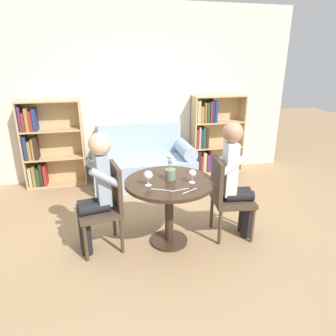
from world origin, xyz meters
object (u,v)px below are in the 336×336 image
object	(u,v)px
bookshelf_right	(210,136)
person_left	(96,189)
bookshelf_left	(46,146)
person_right	(236,177)
wine_glass_left	(148,176)
wine_glass_right	(192,174)
flower_vase	(170,173)
chair_left	(106,204)
couch	(143,164)
chair_right	(227,195)

from	to	relation	value
bookshelf_right	person_left	bearing A→B (deg)	-135.06
bookshelf_left	person_right	distance (m)	2.97
wine_glass_left	wine_glass_right	xyz separation A→B (m)	(0.44, -0.03, -0.01)
person_left	flower_vase	size ratio (longest dim) A/B	4.82
chair_left	person_right	world-z (taller)	person_right
person_right	wine_glass_right	bearing A→B (deg)	105.95
wine_glass_left	flower_vase	xyz separation A→B (m)	(0.25, 0.11, -0.03)
couch	chair_left	bearing A→B (deg)	-111.27
wine_glass_left	wine_glass_right	world-z (taller)	wine_glass_left
couch	person_right	xyz separation A→B (m)	(0.72, -1.75, 0.38)
wine_glass_right	person_right	bearing A→B (deg)	8.55
couch	chair_right	world-z (taller)	couch
person_right	wine_glass_left	bearing A→B (deg)	100.10
bookshelf_left	bookshelf_right	distance (m)	2.67
bookshelf_left	chair_right	bearing A→B (deg)	-43.69
chair_right	person_left	size ratio (longest dim) A/B	0.73
chair_left	flower_vase	xyz separation A→B (m)	(0.66, -0.04, 0.29)
wine_glass_left	couch	bearing A→B (deg)	82.87
person_left	wine_glass_left	world-z (taller)	person_left
bookshelf_right	flower_vase	bearing A→B (deg)	-121.32
couch	person_right	world-z (taller)	person_right
bookshelf_right	person_left	world-z (taller)	bookshelf_right
couch	wine_glass_right	size ratio (longest dim) A/B	11.19
chair_right	person_right	world-z (taller)	person_right
bookshelf_left	wine_glass_right	xyz separation A→B (m)	(1.67, -2.10, 0.18)
couch	person_left	xyz separation A→B (m)	(-0.73, -1.67, 0.36)
bookshelf_left	person_left	bearing A→B (deg)	-69.38
chair_right	person_left	xyz separation A→B (m)	(-1.37, 0.06, 0.18)
flower_vase	wine_glass_left	bearing A→B (deg)	-156.87
wine_glass_right	flower_vase	world-z (taller)	flower_vase
chair_right	person_left	bearing A→B (deg)	94.74
person_left	person_right	xyz separation A→B (m)	(1.45, -0.08, 0.02)
bookshelf_right	chair_right	bearing A→B (deg)	-105.96
couch	wine_glass_left	bearing A→B (deg)	-97.13
bookshelf_left	flower_vase	size ratio (longest dim) A/B	5.13
bookshelf_right	person_left	size ratio (longest dim) A/B	1.07
bookshelf_left	wine_glass_right	size ratio (longest dim) A/B	9.56
chair_left	person_left	xyz separation A→B (m)	(-0.08, -0.02, 0.18)
bookshelf_right	chair_left	size ratio (longest dim) A/B	1.46
person_right	wine_glass_right	world-z (taller)	person_right
bookshelf_right	chair_right	size ratio (longest dim) A/B	1.46
chair_left	chair_right	size ratio (longest dim) A/B	1.00
couch	flower_vase	distance (m)	1.76
wine_glass_left	flower_vase	world-z (taller)	flower_vase
chair_left	flower_vase	bearing A→B (deg)	77.77
bookshelf_left	wine_glass_left	world-z (taller)	bookshelf_left
person_right	bookshelf_right	bearing A→B (deg)	-6.19
bookshelf_left	bookshelf_right	size ratio (longest dim) A/B	1.00
bookshelf_left	flower_vase	bearing A→B (deg)	-53.00
flower_vase	chair_left	bearing A→B (deg)	176.27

